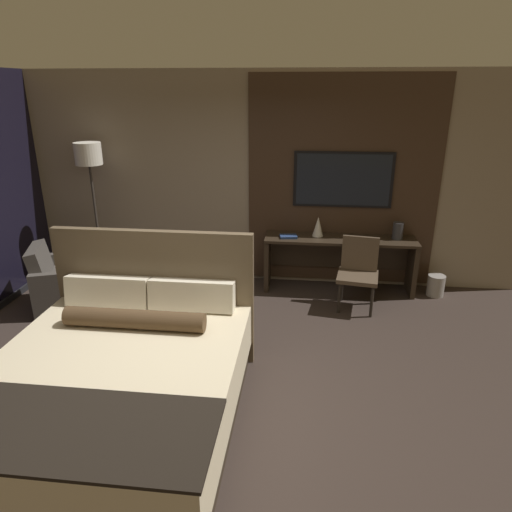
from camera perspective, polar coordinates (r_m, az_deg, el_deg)
name	(u,v)px	position (r m, az deg, el deg)	size (l,w,h in m)	color
ground_plane	(217,388)	(4.35, -4.88, -16.08)	(16.00, 16.00, 0.00)	#332823
wall_back_tv_panel	(264,181)	(6.15, 1.00, 9.34)	(7.20, 0.09, 2.80)	gray
bed	(118,385)	(3.92, -16.89, -15.14)	(1.93, 2.23, 1.33)	#33281E
desk	(339,254)	(6.14, 10.35, 0.29)	(1.96, 0.46, 0.73)	#2D2319
tv	(343,180)	(6.06, 10.82, 9.36)	(1.27, 0.04, 0.72)	black
desk_chair	(359,267)	(5.70, 12.70, -1.39)	(0.54, 0.54, 0.87)	#4C3D2D
armchair_by_window	(68,284)	(6.14, -22.49, -3.31)	(0.98, 1.01, 0.80)	#47423D
floor_lamp	(90,166)	(6.35, -20.08, 10.51)	(0.34, 0.34, 1.92)	#282623
vase_tall	(318,226)	(6.04, 7.76, 3.68)	(0.14, 0.14, 0.26)	silver
vase_short	(398,231)	(6.14, 17.32, 3.03)	(0.13, 0.13, 0.22)	#333338
book	(288,236)	(5.96, 4.08, 2.46)	(0.24, 0.18, 0.03)	navy
waste_bin	(436,285)	(6.42, 21.55, -3.45)	(0.22, 0.22, 0.28)	gray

